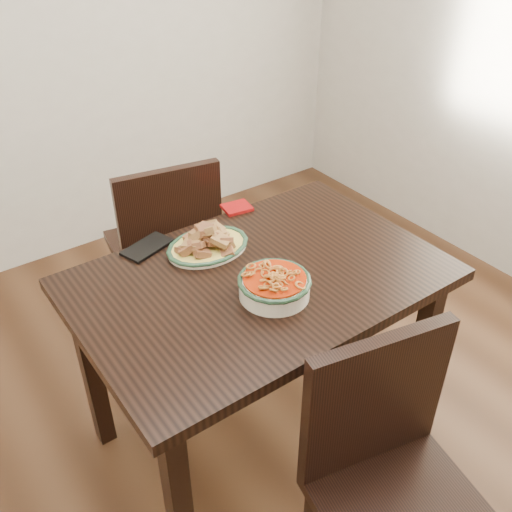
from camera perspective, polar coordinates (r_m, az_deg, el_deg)
floor at (r=2.28m, az=0.39°, el=-18.83°), size 3.50×3.50×0.00m
wall_back at (r=3.00m, az=-21.27°, el=22.30°), size 3.50×0.10×2.60m
dining_table at (r=1.89m, az=0.36°, el=-4.35°), size 1.17×0.78×0.75m
chair_far at (r=2.46m, az=-8.97°, el=1.31°), size 0.49×0.49×0.89m
chair_near at (r=1.66m, az=13.26°, el=-20.36°), size 0.50×0.50×0.89m
fish_plate at (r=1.92m, az=-4.89°, el=1.78°), size 0.28×0.22×0.11m
noodle_bowl at (r=1.71m, az=1.85°, el=-2.78°), size 0.23×0.23×0.08m
smartphone at (r=1.98m, az=-10.81°, el=0.88°), size 0.19×0.14×0.01m
napkin at (r=2.17m, az=-1.93°, el=4.87°), size 0.12×0.10×0.01m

